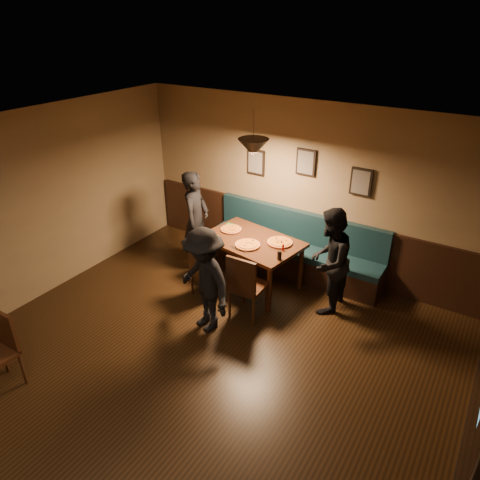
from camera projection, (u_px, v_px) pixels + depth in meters
The scene contains 23 objects.
floor at pixel (169, 393), 5.13m from camera, with size 7.00×7.00×0.00m, color black.
ceiling at pixel (146, 160), 3.83m from camera, with size 7.00×7.00×0.00m, color silver.
wall_back at pixel (305, 189), 7.11m from camera, with size 6.00×6.00×0.00m, color #8C704F.
wainscot at pixel (300, 239), 7.50m from camera, with size 5.88×0.06×1.00m, color black.
booth_bench at pixel (293, 245), 7.30m from camera, with size 3.00×0.60×1.00m, color #0F232D, non-canonical shape.
picture_left at pixel (256, 162), 7.37m from camera, with size 0.32×0.04×0.42m, color black.
picture_center at pixel (306, 162), 6.87m from camera, with size 0.32×0.04×0.42m, color black.
picture_right at pixel (361, 182), 6.52m from camera, with size 0.32×0.04×0.42m, color black.
pendant_lamp at pixel (253, 148), 6.16m from camera, with size 0.44×0.44×0.25m, color black.
dining_table at pixel (252, 262), 7.01m from camera, with size 1.49×0.96×0.80m, color black.
chair_near_left at pixel (206, 271), 6.71m from camera, with size 0.38×0.38×0.86m, color black, non-canonical shape.
chair_near_right at pixel (248, 285), 6.23m from camera, with size 0.45×0.45×1.03m, color black, non-canonical shape.
diner_left at pixel (196, 221), 7.34m from camera, with size 0.62×0.41×1.70m, color black.
diner_right at pixel (329, 261), 6.25m from camera, with size 0.78×0.60×1.60m, color black.
diner_front at pixel (204, 281), 5.87m from camera, with size 0.98×0.56×1.52m, color black.
pizza_a at pixel (231, 229), 7.11m from camera, with size 0.34×0.34×0.04m, color orange.
pizza_b at pixel (248, 245), 6.64m from camera, with size 0.38×0.38×0.04m, color #D96128.
pizza_c at pixel (280, 242), 6.71m from camera, with size 0.38×0.38×0.04m, color #C46B25.
soda_glass at pixel (279, 255), 6.26m from camera, with size 0.06×0.06×0.14m, color black.
tabasco_bottle at pixel (283, 247), 6.49m from camera, with size 0.03×0.03×0.13m, color #930406.
napkin_a at pixel (230, 225), 7.29m from camera, with size 0.14×0.14×0.01m, color #1D6D24.
napkin_b at pixel (211, 236), 6.92m from camera, with size 0.16×0.16×0.01m, color #1E7120.
cutlery_set at pixel (238, 249), 6.55m from camera, with size 0.02×0.18×0.00m, color silver.
Camera 1 is at (2.68, -2.71, 3.96)m, focal length 33.05 mm.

